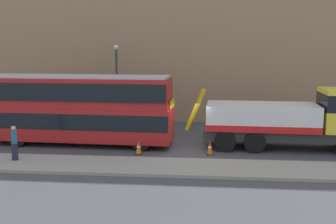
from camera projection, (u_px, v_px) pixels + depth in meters
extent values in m
plane|color=#424247|center=(188.00, 147.00, 23.17)|extent=(120.00, 120.00, 0.00)
cube|color=gray|center=(184.00, 167.00, 19.03)|extent=(60.00, 2.80, 0.15)
cube|color=#9E7A5B|center=(194.00, 16.00, 30.31)|extent=(60.00, 1.20, 16.00)
cube|color=#2D2D2D|center=(284.00, 134.00, 22.71)|extent=(9.09, 2.60, 0.55)
cube|color=silver|center=(261.00, 116.00, 22.73)|extent=(6.21, 2.86, 1.40)
cube|color=red|center=(261.00, 125.00, 22.81)|extent=(6.21, 2.92, 0.36)
cylinder|color=#B79914|center=(195.00, 110.00, 23.19)|extent=(1.24, 0.33, 2.52)
cylinder|color=black|center=(252.00, 134.00, 24.07)|extent=(1.17, 0.39, 1.16)
cylinder|color=black|center=(255.00, 142.00, 21.90)|extent=(1.17, 0.39, 1.16)
cylinder|color=black|center=(225.00, 133.00, 24.29)|extent=(1.17, 0.39, 1.16)
cylinder|color=black|center=(225.00, 141.00, 22.12)|extent=(1.17, 0.39, 1.16)
cube|color=#AD1E1E|center=(79.00, 123.00, 23.74)|extent=(11.10, 2.98, 1.90)
cube|color=#AD1E1E|center=(78.00, 92.00, 23.46)|extent=(10.87, 2.87, 1.70)
cube|color=black|center=(79.00, 118.00, 23.70)|extent=(10.99, 3.02, 0.90)
cube|color=black|center=(78.00, 90.00, 23.44)|extent=(10.77, 3.01, 1.00)
cube|color=#B2B2B2|center=(77.00, 76.00, 23.31)|extent=(10.65, 2.76, 0.12)
cube|color=yellow|center=(172.00, 103.00, 22.79)|extent=(0.13, 1.50, 0.44)
cylinder|color=black|center=(148.00, 134.00, 24.39)|extent=(1.05, 0.35, 1.04)
cylinder|color=black|center=(140.00, 142.00, 22.28)|extent=(1.05, 0.35, 1.04)
cylinder|color=black|center=(35.00, 130.00, 25.37)|extent=(1.05, 0.35, 1.04)
cylinder|color=black|center=(18.00, 138.00, 23.25)|extent=(1.05, 0.35, 1.04)
cylinder|color=#232333|center=(15.00, 151.00, 19.97)|extent=(0.40, 0.40, 0.85)
cube|color=#1E6084|center=(14.00, 137.00, 19.86)|extent=(0.41, 0.47, 0.62)
sphere|color=tan|center=(13.00, 128.00, 19.79)|extent=(0.24, 0.24, 0.24)
cone|color=orange|center=(139.00, 148.00, 21.64)|extent=(0.32, 0.32, 0.72)
cylinder|color=white|center=(139.00, 147.00, 21.63)|extent=(0.21, 0.21, 0.10)
cube|color=black|center=(139.00, 154.00, 21.69)|extent=(0.36, 0.36, 0.04)
cone|color=orange|center=(210.00, 148.00, 21.55)|extent=(0.32, 0.32, 0.72)
cylinder|color=white|center=(210.00, 147.00, 21.54)|extent=(0.21, 0.21, 0.10)
cube|color=black|center=(210.00, 154.00, 21.60)|extent=(0.36, 0.36, 0.04)
cylinder|color=#38383D|center=(117.00, 88.00, 29.48)|extent=(0.16, 0.16, 5.50)
sphere|color=#EAE5C6|center=(116.00, 47.00, 29.03)|extent=(0.36, 0.36, 0.36)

